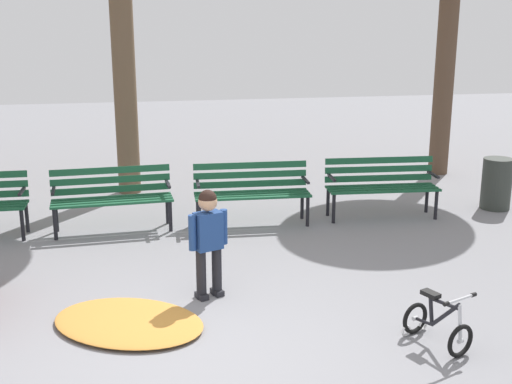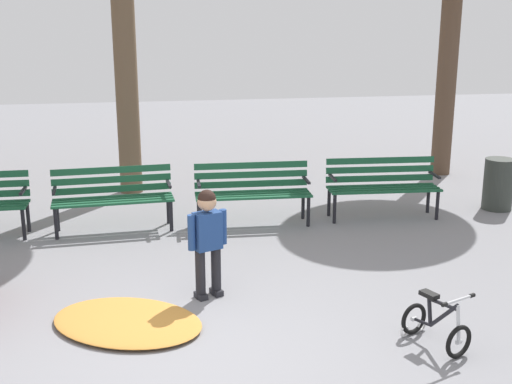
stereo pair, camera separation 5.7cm
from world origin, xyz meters
The scene contains 8 objects.
ground centered at (0.00, 0.00, 0.00)m, with size 36.00×36.00×0.00m, color gray.
park_bench_left centered at (-0.68, 3.70, 0.51)m, with size 1.62×0.54×0.85m.
park_bench_right centered at (1.23, 3.64, 0.51)m, with size 1.62×0.53×0.85m.
park_bench_far_right centered at (3.13, 3.62, 0.51)m, with size 1.63×0.57×0.85m.
child_standing centered at (0.33, 1.23, 0.68)m, with size 0.41×0.25×1.15m.
kids_bicycle centered at (2.18, -0.18, 0.20)m, with size 0.53×0.63×0.54m.
leaf_pile centered at (-0.50, 0.71, 0.04)m, with size 1.49×1.04×0.07m, color #C68438.
trash_bin centered at (5.00, 3.67, 0.39)m, with size 0.44×0.44×0.78m, color #2D332D.
Camera 1 is at (-0.38, -5.08, 2.81)m, focal length 46.07 mm.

